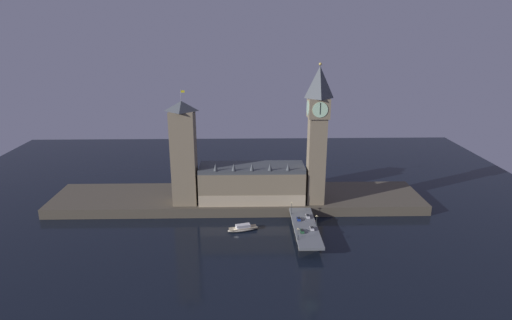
{
  "coord_description": "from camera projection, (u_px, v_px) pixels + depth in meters",
  "views": [
    {
      "loc": [
        5.51,
        -202.12,
        101.41
      ],
      "look_at": [
        10.69,
        20.0,
        33.31
      ],
      "focal_mm": 30.0,
      "sensor_mm": 36.0,
      "label": 1
    }
  ],
  "objects": [
    {
      "name": "embankment",
      "position": [
        238.0,
        199.0,
        259.24
      ],
      "size": [
        220.0,
        42.0,
        5.65
      ],
      "color": "#4C4438",
      "rests_on": "ground_plane"
    },
    {
      "name": "pedestrian_mid_walk",
      "position": [
        315.0,
        222.0,
        219.23
      ],
      "size": [
        0.38,
        0.38,
        1.67
      ],
      "color": "black",
      "rests_on": "bridge"
    },
    {
      "name": "ground_plane",
      "position": [
        236.0,
        232.0,
        222.79
      ],
      "size": [
        400.0,
        400.0,
        0.0
      ],
      "primitive_type": "plane",
      "color": "black"
    },
    {
      "name": "victoria_tower",
      "position": [
        184.0,
        153.0,
        238.76
      ],
      "size": [
        13.6,
        13.6,
        64.77
      ],
      "color": "#7F7056",
      "rests_on": "embankment"
    },
    {
      "name": "car_northbound_lead",
      "position": [
        299.0,
        219.0,
        223.57
      ],
      "size": [
        1.87,
        4.19,
        1.37
      ],
      "color": "navy",
      "rests_on": "bridge"
    },
    {
      "name": "parliament_hall",
      "position": [
        252.0,
        183.0,
        247.92
      ],
      "size": [
        60.2,
        21.43,
        25.1
      ],
      "color": "#7F7056",
      "rests_on": "embankment"
    },
    {
      "name": "street_lamp_near",
      "position": [
        298.0,
        232.0,
        201.8
      ],
      "size": [
        1.34,
        0.6,
        6.05
      ],
      "color": "#2D3333",
      "rests_on": "bridge"
    },
    {
      "name": "bridge",
      "position": [
        305.0,
        229.0,
        217.67
      ],
      "size": [
        11.87,
        46.0,
        5.77
      ],
      "color": "slate",
      "rests_on": "ground_plane"
    },
    {
      "name": "street_lamp_far",
      "position": [
        292.0,
        206.0,
        229.76
      ],
      "size": [
        1.34,
        0.6,
        7.02
      ],
      "color": "#2D3333",
      "rests_on": "bridge"
    },
    {
      "name": "car_southbound_trail",
      "position": [
        308.0,
        216.0,
        226.76
      ],
      "size": [
        2.0,
        4.7,
        1.46
      ],
      "color": "silver",
      "rests_on": "bridge"
    },
    {
      "name": "car_northbound_trail",
      "position": [
        302.0,
        231.0,
        210.13
      ],
      "size": [
        1.93,
        4.06,
        1.36
      ],
      "color": "#235633",
      "rests_on": "bridge"
    },
    {
      "name": "boat_upstream",
      "position": [
        243.0,
        228.0,
        224.57
      ],
      "size": [
        17.39,
        9.24,
        3.42
      ],
      "color": "#B2A893",
      "rests_on": "ground_plane"
    },
    {
      "name": "car_southbound_lead",
      "position": [
        312.0,
        228.0,
        212.75
      ],
      "size": [
        1.96,
        4.02,
        1.5
      ],
      "color": "silver",
      "rests_on": "bridge"
    },
    {
      "name": "pedestrian_near_rail",
      "position": [
        298.0,
        236.0,
        204.5
      ],
      "size": [
        0.38,
        0.38,
        1.72
      ],
      "color": "black",
      "rests_on": "bridge"
    },
    {
      "name": "street_lamp_mid",
      "position": [
        317.0,
        219.0,
        216.15
      ],
      "size": [
        1.34,
        0.6,
        5.88
      ],
      "color": "#2D3333",
      "rests_on": "bridge"
    },
    {
      "name": "clock_tower",
      "position": [
        317.0,
        131.0,
        234.98
      ],
      "size": [
        11.82,
        11.93,
        79.04
      ],
      "color": "#7F7056",
      "rests_on": "embankment"
    }
  ]
}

